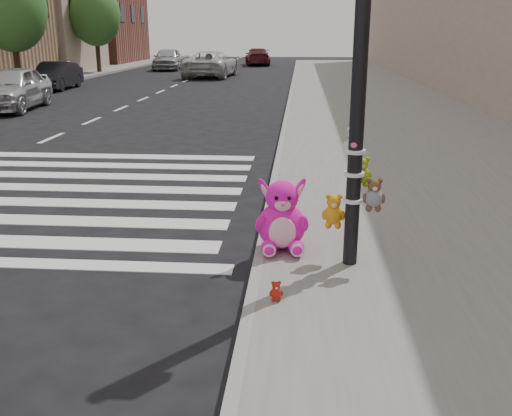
# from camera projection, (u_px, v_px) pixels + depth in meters

# --- Properties ---
(ground) EXTENTS (120.00, 120.00, 0.00)m
(ground) POSITION_uv_depth(u_px,v_px,m) (70.00, 347.00, 5.06)
(ground) COLOR black
(ground) RESTS_ON ground
(sidewalk_near) EXTENTS (7.00, 80.00, 0.14)m
(sidewalk_near) POSITION_uv_depth(u_px,v_px,m) (421.00, 141.00, 14.19)
(sidewalk_near) COLOR slate
(sidewalk_near) RESTS_ON ground
(curb_edge) EXTENTS (0.12, 80.00, 0.15)m
(curb_edge) POSITION_uv_depth(u_px,v_px,m) (282.00, 139.00, 14.45)
(curb_edge) COLOR gray
(curb_edge) RESTS_ON ground
(bld_far_e) EXTENTS (6.00, 10.00, 9.00)m
(bld_far_e) POSITION_uv_depth(u_px,v_px,m) (98.00, 9.00, 48.67)
(bld_far_e) COLOR brown
(bld_far_e) RESTS_ON ground
(signal_pole) EXTENTS (0.69, 0.48, 4.00)m
(signal_pole) POSITION_uv_depth(u_px,v_px,m) (357.00, 118.00, 6.06)
(signal_pole) COLOR black
(signal_pole) RESTS_ON sidewalk_near
(tree_far_b) EXTENTS (3.20, 3.20, 5.44)m
(tree_far_b) POSITION_uv_depth(u_px,v_px,m) (11.00, 9.00, 25.76)
(tree_far_b) COLOR #382619
(tree_far_b) RESTS_ON sidewalk_far
(tree_far_c) EXTENTS (3.20, 3.20, 5.44)m
(tree_far_c) POSITION_uv_depth(u_px,v_px,m) (95.00, 15.00, 36.23)
(tree_far_c) COLOR #382619
(tree_far_c) RESTS_ON sidewalk_far
(pink_bunny) EXTENTS (0.64, 0.70, 0.91)m
(pink_bunny) POSITION_uv_depth(u_px,v_px,m) (282.00, 220.00, 6.85)
(pink_bunny) COLOR #FF15B9
(pink_bunny) RESTS_ON sidewalk_near
(red_teddy) EXTENTS (0.16, 0.12, 0.21)m
(red_teddy) POSITION_uv_depth(u_px,v_px,m) (276.00, 291.00, 5.59)
(red_teddy) COLOR red
(red_teddy) RESTS_ON sidewalk_near
(car_silver_far) EXTENTS (2.29, 4.66, 1.53)m
(car_silver_far) POSITION_uv_depth(u_px,v_px,m) (11.00, 88.00, 20.08)
(car_silver_far) COLOR #B9B9BE
(car_silver_far) RESTS_ON ground
(car_dark_far) EXTENTS (1.56, 4.00, 1.30)m
(car_dark_far) POSITION_uv_depth(u_px,v_px,m) (56.00, 76.00, 27.20)
(car_dark_far) COLOR black
(car_dark_far) RESTS_ON ground
(car_white_near) EXTENTS (2.88, 5.69, 1.54)m
(car_white_near) POSITION_uv_depth(u_px,v_px,m) (211.00, 64.00, 34.50)
(car_white_near) COLOR beige
(car_white_near) RESTS_ON ground
(car_maroon_near) EXTENTS (2.51, 4.90, 1.36)m
(car_maroon_near) POSITION_uv_depth(u_px,v_px,m) (257.00, 57.00, 46.57)
(car_maroon_near) COLOR #53171B
(car_maroon_near) RESTS_ON ground
(car_silver_deep) EXTENTS (2.22, 4.70, 1.55)m
(car_silver_deep) POSITION_uv_depth(u_px,v_px,m) (168.00, 59.00, 40.93)
(car_silver_deep) COLOR #B2B2B7
(car_silver_deep) RESTS_ON ground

